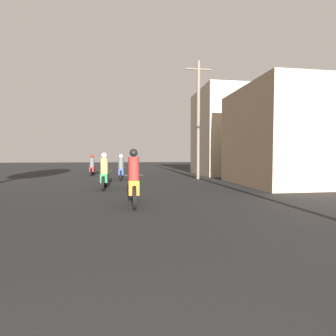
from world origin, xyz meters
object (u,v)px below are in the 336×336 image
(motorcycle_blue, at_px, (121,169))
(utility_pole_far, at_px, (198,118))
(building_right_far, at_px, (233,133))
(motorcycle_orange, at_px, (134,182))
(motorcycle_green, at_px, (104,175))
(motorcycle_red, at_px, (92,167))
(building_right_near, at_px, (297,137))

(motorcycle_blue, bearing_deg, utility_pole_far, 5.41)
(building_right_far, bearing_deg, utility_pole_far, -136.95)
(motorcycle_orange, height_order, motorcycle_green, motorcycle_orange)
(motorcycle_green, height_order, motorcycle_blue, motorcycle_green)
(motorcycle_orange, xyz_separation_m, motorcycle_green, (-1.18, 3.93, -0.03))
(motorcycle_orange, bearing_deg, motorcycle_red, 99.59)
(motorcycle_red, bearing_deg, motorcycle_blue, -61.18)
(motorcycle_red, relative_size, utility_pole_far, 0.25)
(motorcycle_orange, bearing_deg, motorcycle_green, 103.61)
(motorcycle_green, bearing_deg, building_right_near, -4.25)
(building_right_near, bearing_deg, motorcycle_orange, -152.55)
(building_right_far, bearing_deg, motorcycle_green, -140.05)
(motorcycle_green, distance_m, building_right_far, 12.20)
(building_right_near, xyz_separation_m, utility_pole_far, (-4.12, 3.75, 1.40))
(motorcycle_green, relative_size, building_right_near, 0.32)
(motorcycle_green, relative_size, building_right_far, 0.29)
(motorcycle_orange, xyz_separation_m, motorcycle_blue, (-0.57, 8.40, -0.04))
(motorcycle_green, xyz_separation_m, building_right_near, (9.51, 0.40, 1.78))
(motorcycle_orange, bearing_deg, motorcycle_blue, 90.71)
(motorcycle_orange, relative_size, building_right_far, 0.32)
(utility_pole_far, bearing_deg, building_right_near, -42.31)
(motorcycle_orange, bearing_deg, building_right_far, 52.37)
(motorcycle_orange, relative_size, motorcycle_blue, 1.08)
(motorcycle_red, bearing_deg, motorcycle_green, -80.21)
(motorcycle_orange, xyz_separation_m, motorcycle_red, (-2.77, 12.24, -0.05))
(building_right_near, relative_size, utility_pole_far, 0.81)
(motorcycle_blue, xyz_separation_m, motorcycle_red, (-2.20, 3.84, -0.01))
(motorcycle_blue, height_order, motorcycle_red, motorcycle_blue)
(motorcycle_orange, height_order, motorcycle_blue, motorcycle_orange)
(building_right_near, xyz_separation_m, building_right_far, (-0.37, 7.26, 0.82))
(motorcycle_green, distance_m, building_right_near, 9.69)
(building_right_far, relative_size, utility_pole_far, 0.88)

